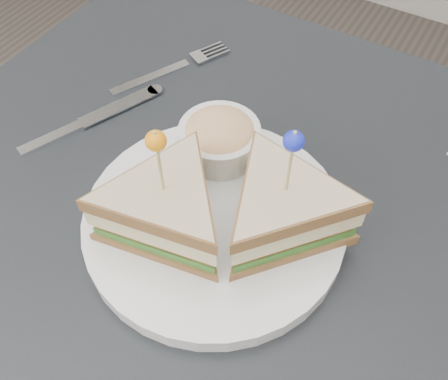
% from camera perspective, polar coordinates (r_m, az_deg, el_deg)
% --- Properties ---
extents(table, '(0.80, 0.80, 0.75)m').
position_cam_1_polar(table, '(0.62, -1.28, -7.39)').
color(table, black).
rests_on(table, ground).
extents(plate_meal, '(0.36, 0.36, 0.17)m').
position_cam_1_polar(plate_meal, '(0.51, -0.31, -1.64)').
color(plate_meal, white).
rests_on(plate_meal, table).
extents(cutlery_fork, '(0.10, 0.18, 0.01)m').
position_cam_1_polar(cutlery_fork, '(0.74, -5.45, 13.86)').
color(cutlery_fork, white).
rests_on(cutlery_fork, table).
extents(cutlery_knife, '(0.10, 0.20, 0.01)m').
position_cam_1_polar(cutlery_knife, '(0.67, -15.34, 7.59)').
color(cutlery_knife, white).
rests_on(cutlery_knife, table).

